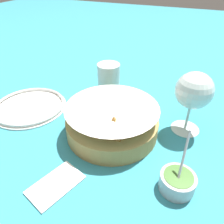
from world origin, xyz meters
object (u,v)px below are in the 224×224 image
sauce_cup (177,181)px  wine_glass (194,92)px  side_plate (30,106)px  beer_mug (109,79)px  food_basket (111,121)px

sauce_cup → wine_glass: bearing=2.7°
wine_glass → side_plate: wine_glass is taller
beer_mug → sauce_cup: bearing=-137.4°
sauce_cup → beer_mug: 0.43m
beer_mug → side_plate: beer_mug is taller
food_basket → wine_glass: 0.22m
food_basket → sauce_cup: sauce_cup is taller
sauce_cup → side_plate: size_ratio=0.55×
side_plate → wine_glass: bearing=-79.5°
food_basket → beer_mug: 0.23m
wine_glass → food_basket: bearing=117.6°
wine_glass → beer_mug: bearing=68.5°
food_basket → sauce_cup: 0.22m
sauce_cup → side_plate: sauce_cup is taller
food_basket → beer_mug: bearing=25.5°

